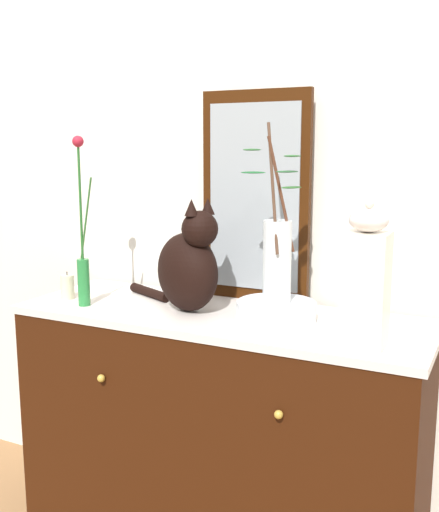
% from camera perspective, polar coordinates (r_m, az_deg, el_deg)
% --- Properties ---
extents(wall_back, '(4.40, 0.08, 2.60)m').
position_cam_1_polar(wall_back, '(2.08, 3.69, 9.17)').
color(wall_back, silver).
rests_on(wall_back, ground_plane).
extents(sideboard, '(1.30, 0.47, 0.83)m').
position_cam_1_polar(sideboard, '(2.03, -0.00, -16.77)').
color(sideboard, black).
rests_on(sideboard, ground_plane).
extents(mirror_leaning, '(0.37, 0.03, 0.69)m').
position_cam_1_polar(mirror_leaning, '(1.99, 3.41, 5.57)').
color(mirror_leaning, '#321605').
rests_on(mirror_leaning, sideboard).
extents(cat_sitting, '(0.45, 0.27, 0.36)m').
position_cam_1_polar(cat_sitting, '(1.87, -2.99, -0.98)').
color(cat_sitting, black).
rests_on(cat_sitting, sideboard).
extents(vase_slim_green, '(0.07, 0.04, 0.54)m').
position_cam_1_polar(vase_slim_green, '(1.98, -12.87, 0.13)').
color(vase_slim_green, '#257736').
rests_on(vase_slim_green, sideboard).
extents(bowl_porcelain, '(0.24, 0.24, 0.06)m').
position_cam_1_polar(bowl_porcelain, '(1.80, 5.41, -5.24)').
color(bowl_porcelain, silver).
rests_on(bowl_porcelain, sideboard).
extents(vase_glass_clear, '(0.19, 0.14, 0.52)m').
position_cam_1_polar(vase_glass_clear, '(1.76, 5.49, 0.02)').
color(vase_glass_clear, silver).
rests_on(vase_glass_clear, bowl_porcelain).
extents(jar_lidded_porcelain, '(0.11, 0.11, 0.38)m').
position_cam_1_polar(jar_lidded_porcelain, '(1.57, 13.76, -2.27)').
color(jar_lidded_porcelain, '#EFE1CD').
rests_on(jar_lidded_porcelain, sideboard).
extents(candle_pillar, '(0.05, 0.05, 0.09)m').
position_cam_1_polar(candle_pillar, '(2.11, -14.24, -2.86)').
color(candle_pillar, beige).
rests_on(candle_pillar, sideboard).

